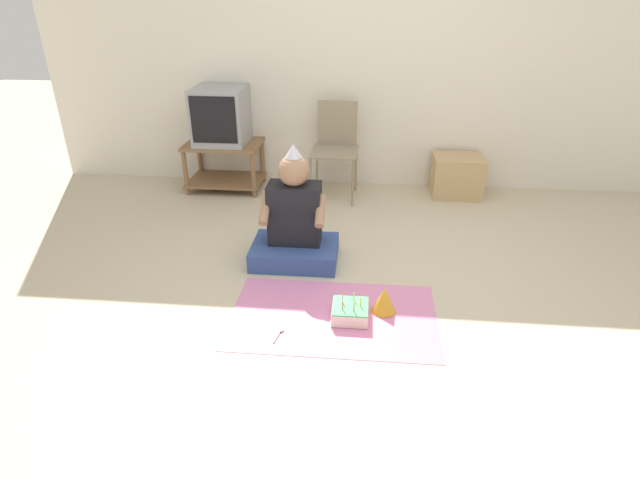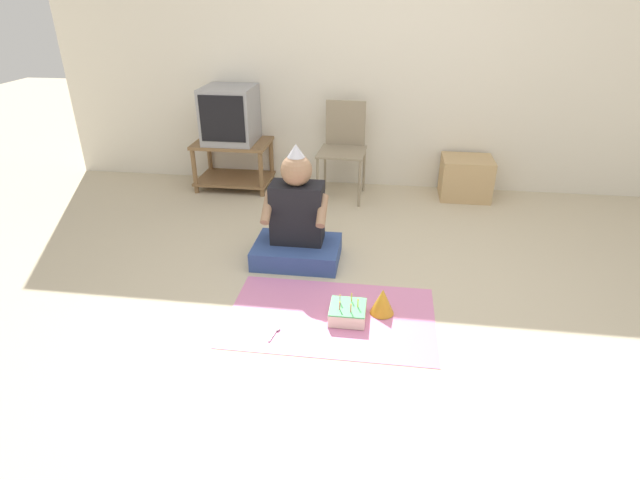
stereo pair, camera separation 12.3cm
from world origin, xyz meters
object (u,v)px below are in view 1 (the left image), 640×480
at_px(person_seated, 295,225).
at_px(birthday_cake, 350,312).
at_px(folding_chair, 336,143).
at_px(cardboard_box_stack, 457,176).
at_px(tv, 221,116).
at_px(party_hat_blue, 384,300).

bearing_deg(person_seated, birthday_cake, -58.51).
height_order(folding_chair, person_seated, folding_chair).
height_order(cardboard_box_stack, birthday_cake, cardboard_box_stack).
relative_size(cardboard_box_stack, person_seated, 0.53).
relative_size(tv, birthday_cake, 2.38).
bearing_deg(tv, folding_chair, -3.07).
height_order(tv, birthday_cake, tv).
bearing_deg(cardboard_box_stack, person_seated, -133.62).
bearing_deg(party_hat_blue, person_seated, 135.96).
relative_size(folding_chair, person_seated, 1.01).
distance_m(tv, folding_chair, 1.11).
bearing_deg(person_seated, folding_chair, 81.46).
bearing_deg(person_seated, cardboard_box_stack, 46.38).
distance_m(tv, party_hat_blue, 2.61).
distance_m(person_seated, party_hat_blue, 0.91).
relative_size(tv, person_seated, 0.60).
height_order(tv, party_hat_blue, tv).
height_order(person_seated, birthday_cake, person_seated).
bearing_deg(folding_chair, person_seated, -98.54).
xyz_separation_m(person_seated, party_hat_blue, (0.64, -0.62, -0.19)).
relative_size(tv, folding_chair, 0.59).
xyz_separation_m(cardboard_box_stack, birthday_cake, (-0.93, -2.14, -0.14)).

